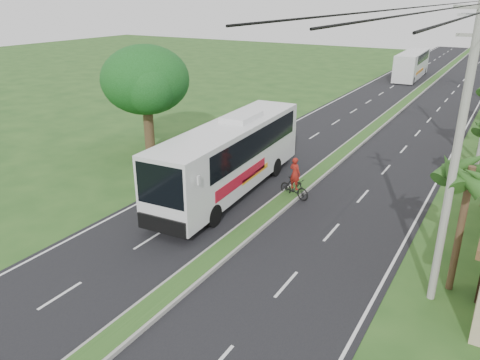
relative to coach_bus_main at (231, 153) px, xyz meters
The scene contains 11 objects.
ground 7.94m from the coach_bus_main, 64.72° to the right, with size 180.00×180.00×0.00m, color #254B1B.
road_asphalt 13.74m from the coach_bus_main, 76.17° to the left, with size 14.00×160.00×0.02m, color black.
median_strip 13.72m from the coach_bus_main, 76.17° to the left, with size 1.20×160.00×0.18m.
lane_edge_left 13.79m from the coach_bus_main, 104.76° to the left, with size 0.12×160.00×0.01m, color silver.
lane_edge_right 16.64m from the coach_bus_main, 52.91° to the left, with size 0.12×160.00×0.01m, color silver.
palm_verge_a 13.05m from the coach_bus_main, 17.49° to the right, with size 2.40×2.40×5.45m.
shade_tree 9.80m from the coach_bus_main, 160.39° to the left, with size 6.30×6.00×7.54m.
utility_pole_a 13.13m from the coach_bus_main, 22.47° to the right, with size 1.60×0.28×11.00m.
coach_bus_main is the anchor object (origin of this frame).
coach_bus_far 46.04m from the coach_bus_main, 89.73° to the left, with size 3.02×12.07×3.49m.
motorcyclist 3.92m from the coach_bus_main, 15.72° to the left, with size 2.03×1.02×2.38m.
Camera 1 is at (9.83, -14.22, 10.52)m, focal length 35.00 mm.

